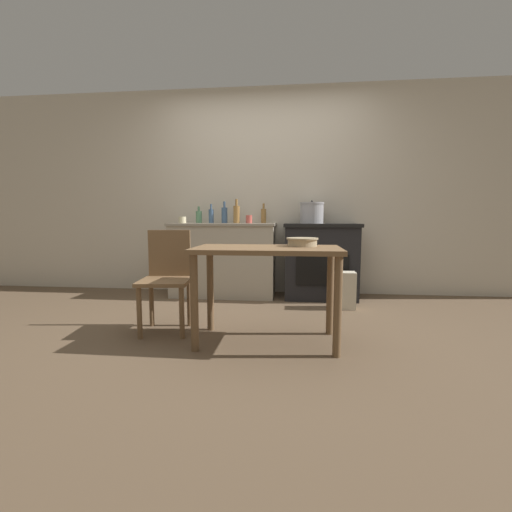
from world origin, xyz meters
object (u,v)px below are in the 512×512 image
chair (167,276)px  flour_sack (344,290)px  work_table (267,263)px  bottle_left (264,216)px  stove (320,261)px  stock_pot (312,213)px  cup_mid_right (249,219)px  bottle_center_left (224,215)px  bottle_far_left (199,217)px  cup_center_right (182,220)px  bottle_mid_left (211,216)px  mixing_bowl_large (302,241)px  bottle_center (237,214)px

chair → flour_sack: chair is taller
work_table → bottle_left: 1.75m
stove → chair: stove is taller
work_table → flour_sack: (0.73, 1.07, -0.41)m
stock_pot → bottle_left: 0.59m
work_table → cup_mid_right: (-0.33, 1.49, 0.33)m
stock_pot → bottle_center_left: 1.06m
bottle_center_left → bottle_far_left: bearing=177.7°
chair → cup_mid_right: bearing=60.3°
cup_center_right → stove: bearing=1.5°
chair → bottle_center_left: bearing=74.3°
bottle_left → bottle_mid_left: 0.64m
cup_center_right → cup_mid_right: cup_mid_right is taller
flour_sack → cup_center_right: cup_center_right is taller
mixing_bowl_large → bottle_mid_left: bearing=125.8°
stove → bottle_left: bearing=167.5°
chair → bottle_left: bottle_left is taller
bottle_left → bottle_center: size_ratio=0.83×
cup_mid_right → stove: bearing=4.1°
bottle_mid_left → cup_center_right: size_ratio=2.62×
bottle_center_left → work_table: bearing=-68.3°
chair → cup_mid_right: cup_mid_right is taller
bottle_left → chair: bearing=-114.7°
work_table → cup_mid_right: bearing=102.3°
bottle_center → mixing_bowl_large: bearing=-63.0°
chair → bottle_center_left: size_ratio=3.20×
bottle_mid_left → cup_center_right: (-0.33, -0.10, -0.05)m
stove → work_table: 1.64m
chair → cup_mid_right: size_ratio=8.89×
flour_sack → bottle_center_left: size_ratio=1.47×
flour_sack → cup_center_right: bearing=166.8°
chair → cup_center_right: bearing=95.2°
work_table → chair: size_ratio=1.29×
stock_pot → bottle_center: bottle_center is taller
bottle_center_left → cup_center_right: bottle_center_left is taller
flour_sack → bottle_center_left: bottle_center_left is taller
stove → bottle_center: 1.16m
bottle_center_left → cup_mid_right: (0.32, -0.13, -0.05)m
bottle_center → flour_sack: bearing=-23.6°
stock_pot → bottle_far_left: size_ratio=1.42×
chair → cup_center_right: (-0.28, 1.30, 0.47)m
stove → stock_pot: stock_pot is taller
stove → bottle_center_left: bearing=176.6°
chair → stove: bearing=37.1°
work_table → bottle_far_left: bottle_far_left is taller
bottle_far_left → bottle_center_left: size_ratio=0.78×
bottle_mid_left → cup_mid_right: size_ratio=2.45×
work_table → flour_sack: work_table is taller
bottle_far_left → bottle_mid_left: bottle_mid_left is taller
bottle_center → bottle_center_left: bearing=174.1°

